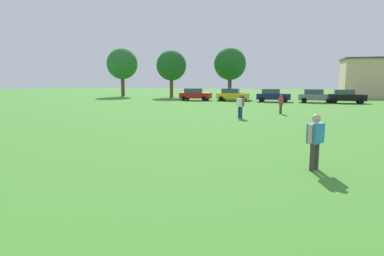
{
  "coord_description": "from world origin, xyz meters",
  "views": [
    {
      "loc": [
        5.52,
        -0.76,
        2.81
      ],
      "look_at": [
        2.77,
        8.47,
        1.44
      ],
      "focal_mm": 31.52,
      "sensor_mm": 36.0,
      "label": 1
    }
  ],
  "objects": [
    {
      "name": "tree_far_left",
      "position": [
        -23.06,
        52.75,
        5.6
      ],
      "size": [
        5.33,
        5.33,
        8.3
      ],
      "color": "brown",
      "rests_on": "ground"
    },
    {
      "name": "parked_car_red_0",
      "position": [
        -7.55,
        44.65,
        0.86
      ],
      "size": [
        4.3,
        2.02,
        1.68
      ],
      "color": "red",
      "rests_on": "ground"
    },
    {
      "name": "parked_car_gray_3",
      "position": [
        8.32,
        44.52,
        0.86
      ],
      "size": [
        4.3,
        2.02,
        1.68
      ],
      "color": "slate",
      "rests_on": "ground"
    },
    {
      "name": "house_left",
      "position": [
        18.72,
        62.7,
        3.24
      ],
      "size": [
        10.65,
        8.34,
        6.47
      ],
      "color": "beige",
      "rests_on": "ground"
    },
    {
      "name": "tree_far_right",
      "position": [
        -4.2,
        53.14,
        5.34
      ],
      "size": [
        5.08,
        5.08,
        7.91
      ],
      "color": "brown",
      "rests_on": "ground"
    },
    {
      "name": "parked_car_black_4",
      "position": [
        11.83,
        44.32,
        0.86
      ],
      "size": [
        4.3,
        2.02,
        1.68
      ],
      "color": "black",
      "rests_on": "ground"
    },
    {
      "name": "parked_car_yellow_1",
      "position": [
        -2.36,
        45.1,
        0.86
      ],
      "size": [
        4.3,
        2.02,
        1.68
      ],
      "color": "yellow",
      "rests_on": "ground"
    },
    {
      "name": "bystander_midfield",
      "position": [
        1.82,
        24.33,
        1.04
      ],
      "size": [
        0.64,
        0.63,
        1.76
      ],
      "rotation": [
        0.0,
        0.0,
        5.53
      ],
      "color": "navy",
      "rests_on": "ground"
    },
    {
      "name": "tree_center",
      "position": [
        -13.75,
        52.09,
        5.18
      ],
      "size": [
        4.92,
        4.92,
        7.67
      ],
      "color": "brown",
      "rests_on": "ground"
    },
    {
      "name": "ground_plane",
      "position": [
        0.0,
        30.0,
        0.0
      ],
      "size": [
        160.0,
        160.0,
        0.0
      ],
      "primitive_type": "plane",
      "color": "#42842D"
    },
    {
      "name": "parked_car_navy_2",
      "position": [
        3.09,
        44.49,
        0.86
      ],
      "size": [
        4.3,
        2.02,
        1.68
      ],
      "color": "#141E4C",
      "rests_on": "ground"
    },
    {
      "name": "bystander_near_trees",
      "position": [
        4.61,
        28.46,
        0.95
      ],
      "size": [
        0.44,
        0.73,
        1.6
      ],
      "rotation": [
        0.0,
        0.0,
        1.88
      ],
      "color": "#3F3833",
      "rests_on": "ground"
    },
    {
      "name": "adult_bystander",
      "position": [
        6.26,
        10.25,
        1.05
      ],
      "size": [
        0.57,
        0.75,
        1.77
      ],
      "rotation": [
        0.0,
        0.0,
        4.21
      ],
      "color": "#3F3833",
      "rests_on": "ground"
    }
  ]
}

